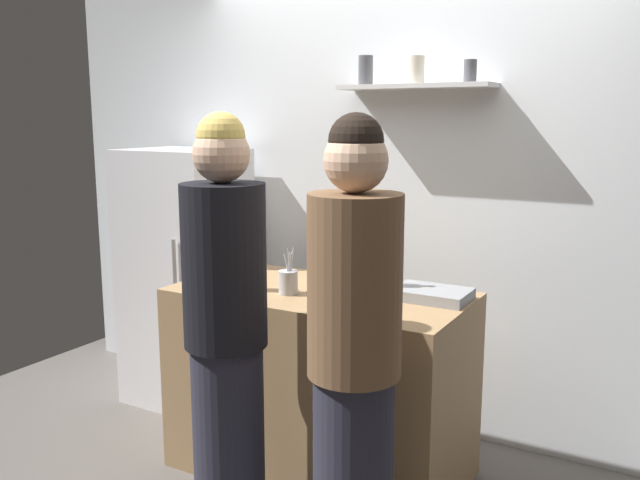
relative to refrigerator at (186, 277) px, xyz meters
The scene contains 11 objects.
back_wall_assembly 1.43m from the refrigerator, 17.39° to the left, with size 4.80×0.32×2.60m.
refrigerator is the anchor object (origin of this frame).
counter 1.26m from the refrigerator, 17.37° to the right, with size 1.42×0.73×0.93m, color #9E7A51.
baking_pan 1.71m from the refrigerator, ahead, with size 0.34×0.24×0.05m, color gray.
utensil_holder 1.18m from the refrigerator, 24.56° to the right, with size 0.09×0.09×0.22m.
wine_bottle_amber_glass 1.00m from the refrigerator, 33.61° to the right, with size 0.08×0.08×0.30m.
wine_bottle_pale_glass 1.50m from the refrigerator, 11.41° to the right, with size 0.08×0.08×0.30m.
wine_bottle_dark_glass 1.39m from the refrigerator, 16.99° to the right, with size 0.07×0.07×0.32m.
water_bottle_plastic 1.14m from the refrigerator, ahead, with size 0.09×0.09×0.23m.
person_blonde 1.47m from the refrigerator, 42.72° to the right, with size 0.34×0.34×1.78m.
person_brown_jacket 1.96m from the refrigerator, 31.33° to the right, with size 0.34×0.34×1.77m.
Camera 1 is at (1.44, -2.24, 1.75)m, focal length 37.75 mm.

